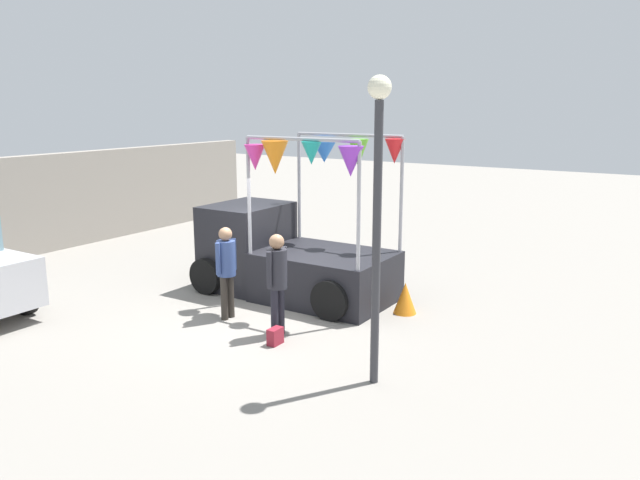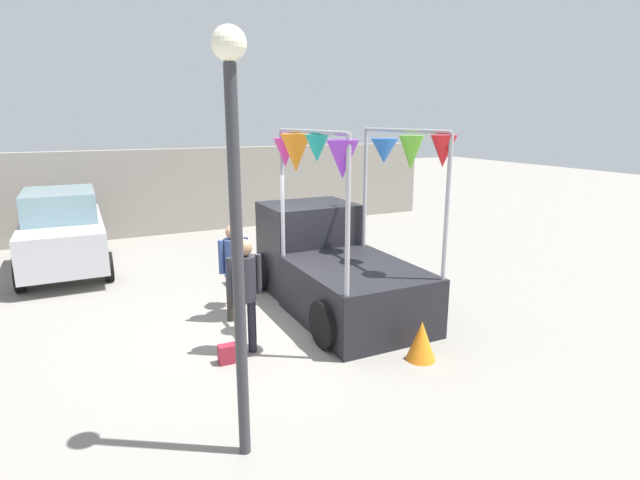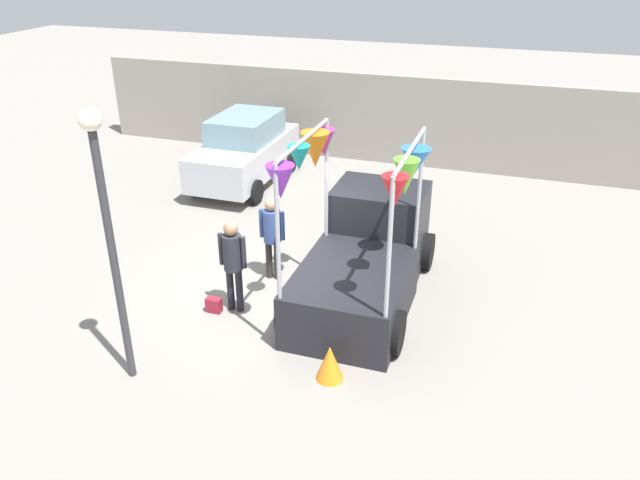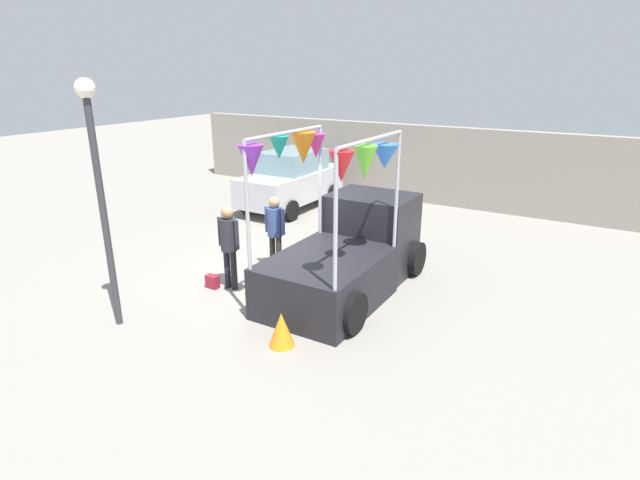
# 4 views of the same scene
# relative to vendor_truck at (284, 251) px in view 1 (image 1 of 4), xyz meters

# --- Properties ---
(ground_plane) EXTENTS (60.00, 60.00, 0.00)m
(ground_plane) POSITION_rel_vendor_truck_xyz_m (-1.59, -0.56, -0.90)
(ground_plane) COLOR gray
(vendor_truck) EXTENTS (2.36, 4.09, 3.32)m
(vendor_truck) POSITION_rel_vendor_truck_xyz_m (0.00, 0.00, 0.00)
(vendor_truck) COLOR black
(vendor_truck) RESTS_ON ground
(person_customer) EXTENTS (0.53, 0.34, 1.78)m
(person_customer) POSITION_rel_vendor_truck_xyz_m (-2.11, -1.37, 0.19)
(person_customer) COLOR black
(person_customer) RESTS_ON ground
(person_vendor) EXTENTS (0.53, 0.34, 1.73)m
(person_vendor) POSITION_rel_vendor_truck_xyz_m (-1.89, -0.06, 0.15)
(person_vendor) COLOR #2D2823
(person_vendor) RESTS_ON ground
(handbag) EXTENTS (0.28, 0.16, 0.28)m
(handbag) POSITION_rel_vendor_truck_xyz_m (-2.46, -1.57, -0.76)
(handbag) COLOR maroon
(handbag) RESTS_ON ground
(street_lamp) EXTENTS (0.32, 0.32, 4.28)m
(street_lamp) POSITION_rel_vendor_truck_xyz_m (-2.85, -3.61, 1.87)
(street_lamp) COLOR #333338
(street_lamp) RESTS_ON ground
(folded_kite_bundle_tangerine) EXTENTS (0.47, 0.47, 0.60)m
(folded_kite_bundle_tangerine) POSITION_rel_vendor_truck_xyz_m (0.14, -2.72, -0.60)
(folded_kite_bundle_tangerine) COLOR orange
(folded_kite_bundle_tangerine) RESTS_ON ground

